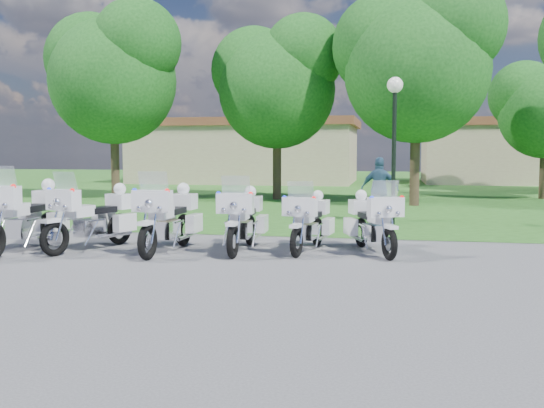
% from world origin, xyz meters
% --- Properties ---
extents(ground, '(100.00, 100.00, 0.00)m').
position_xyz_m(ground, '(0.00, 0.00, 0.00)').
color(ground, '#4F4F54').
rests_on(ground, ground).
extents(grass_lawn, '(100.00, 48.00, 0.01)m').
position_xyz_m(grass_lawn, '(0.00, 27.00, 0.00)').
color(grass_lawn, '#27581B').
rests_on(grass_lawn, ground).
extents(motorcycle_2, '(0.88, 2.65, 1.78)m').
position_xyz_m(motorcycle_2, '(-3.93, -0.06, 0.75)').
color(motorcycle_2, black).
rests_on(motorcycle_2, ground).
extents(motorcycle_3, '(1.32, 2.37, 1.66)m').
position_xyz_m(motorcycle_3, '(-2.71, 0.47, 0.69)').
color(motorcycle_3, black).
rests_on(motorcycle_3, ground).
extents(motorcycle_4, '(0.87, 2.50, 1.68)m').
position_xyz_m(motorcycle_4, '(-1.04, 0.47, 0.70)').
color(motorcycle_4, black).
rests_on(motorcycle_4, ground).
extents(motorcycle_5, '(0.80, 2.36, 1.59)m').
position_xyz_m(motorcycle_5, '(0.42, 0.90, 0.66)').
color(motorcycle_5, black).
rests_on(motorcycle_5, ground).
extents(motorcycle_6, '(0.91, 2.19, 1.48)m').
position_xyz_m(motorcycle_6, '(1.77, 1.13, 0.62)').
color(motorcycle_6, black).
rests_on(motorcycle_6, ground).
extents(motorcycle_7, '(1.26, 2.12, 1.51)m').
position_xyz_m(motorcycle_7, '(3.05, 1.17, 0.63)').
color(motorcycle_7, black).
rests_on(motorcycle_7, ground).
extents(lamp_post, '(0.44, 0.44, 4.10)m').
position_xyz_m(lamp_post, '(3.48, 6.01, 3.10)').
color(lamp_post, black).
rests_on(lamp_post, ground).
extents(tree_0, '(6.29, 5.37, 8.39)m').
position_xyz_m(tree_0, '(-8.38, 13.25, 5.55)').
color(tree_0, '#38281C').
rests_on(tree_0, ground).
extents(tree_1, '(5.76, 4.92, 7.68)m').
position_xyz_m(tree_1, '(-1.41, 14.18, 5.08)').
color(tree_1, '#38281C').
rests_on(tree_1, ground).
extents(tree_2, '(6.28, 5.36, 8.38)m').
position_xyz_m(tree_2, '(4.23, 12.20, 5.54)').
color(tree_2, '#38281C').
rests_on(tree_2, ground).
extents(building_west, '(14.56, 8.32, 4.10)m').
position_xyz_m(building_west, '(-6.00, 28.00, 2.07)').
color(building_west, tan).
rests_on(building_west, ground).
extents(building_east, '(11.44, 7.28, 4.10)m').
position_xyz_m(building_east, '(11.00, 30.00, 2.07)').
color(building_east, tan).
rests_on(building_east, ground).
extents(bystander_c, '(1.14, 0.58, 1.88)m').
position_xyz_m(bystander_c, '(3.09, 6.71, 0.94)').
color(bystander_c, '#335B7C').
rests_on(bystander_c, ground).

